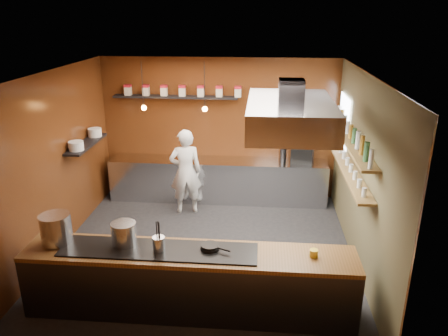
# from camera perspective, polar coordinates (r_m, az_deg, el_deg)

# --- Properties ---
(floor) EXTENTS (5.00, 5.00, 0.00)m
(floor) POSITION_cam_1_polar(r_m,az_deg,el_deg) (7.66, -2.45, -10.67)
(floor) COLOR black
(floor) RESTS_ON ground
(back_wall) EXTENTS (5.00, 0.00, 5.00)m
(back_wall) POSITION_cam_1_polar(r_m,az_deg,el_deg) (9.39, -0.62, 5.14)
(back_wall) COLOR #3F1B0B
(back_wall) RESTS_ON ground
(left_wall) EXTENTS (0.00, 5.00, 5.00)m
(left_wall) POSITION_cam_1_polar(r_m,az_deg,el_deg) (7.75, -21.28, 0.49)
(left_wall) COLOR #3F1B0B
(left_wall) RESTS_ON ground
(right_wall) EXTENTS (0.00, 5.00, 5.00)m
(right_wall) POSITION_cam_1_polar(r_m,az_deg,el_deg) (7.14, 17.68, -0.68)
(right_wall) COLOR brown
(right_wall) RESTS_ON ground
(ceiling) EXTENTS (5.00, 5.00, 0.00)m
(ceiling) POSITION_cam_1_polar(r_m,az_deg,el_deg) (6.66, -2.83, 12.15)
(ceiling) COLOR silver
(ceiling) RESTS_ON back_wall
(window_pane) EXTENTS (0.00, 1.00, 1.00)m
(window_pane) POSITION_cam_1_polar(r_m,az_deg,el_deg) (8.61, 15.36, 5.81)
(window_pane) COLOR white
(window_pane) RESTS_ON right_wall
(prep_counter) EXTENTS (4.60, 0.65, 0.90)m
(prep_counter) POSITION_cam_1_polar(r_m,az_deg,el_deg) (9.41, -0.79, -1.57)
(prep_counter) COLOR silver
(prep_counter) RESTS_ON floor
(pass_counter) EXTENTS (4.40, 0.72, 0.94)m
(pass_counter) POSITION_cam_1_polar(r_m,az_deg,el_deg) (6.08, -4.55, -14.53)
(pass_counter) COLOR #38383D
(pass_counter) RESTS_ON floor
(tin_shelf) EXTENTS (2.60, 0.26, 0.04)m
(tin_shelf) POSITION_cam_1_polar(r_m,az_deg,el_deg) (9.23, -6.36, 9.22)
(tin_shelf) COLOR black
(tin_shelf) RESTS_ON back_wall
(plate_shelf) EXTENTS (0.30, 1.40, 0.04)m
(plate_shelf) POSITION_cam_1_polar(r_m,az_deg,el_deg) (8.53, -17.52, 3.02)
(plate_shelf) COLOR black
(plate_shelf) RESTS_ON left_wall
(bottle_shelf_upper) EXTENTS (0.26, 2.80, 0.04)m
(bottle_shelf_upper) POSITION_cam_1_polar(r_m,az_deg,el_deg) (7.26, 16.32, 3.30)
(bottle_shelf_upper) COLOR olive
(bottle_shelf_upper) RESTS_ON right_wall
(bottle_shelf_lower) EXTENTS (0.26, 2.80, 0.04)m
(bottle_shelf_lower) POSITION_cam_1_polar(r_m,az_deg,el_deg) (7.40, 15.97, -0.19)
(bottle_shelf_lower) COLOR olive
(bottle_shelf_lower) RESTS_ON right_wall
(extractor_hood) EXTENTS (1.20, 2.00, 0.72)m
(extractor_hood) POSITION_cam_1_polar(r_m,az_deg,el_deg) (6.30, 8.62, 6.93)
(extractor_hood) COLOR #38383D
(extractor_hood) RESTS_ON ceiling
(pendant_left) EXTENTS (0.10, 0.10, 0.95)m
(pendant_left) POSITION_cam_1_polar(r_m,az_deg,el_deg) (8.73, -10.44, 8.06)
(pendant_left) COLOR black
(pendant_left) RESTS_ON ceiling
(pendant_right) EXTENTS (0.10, 0.10, 0.95)m
(pendant_right) POSITION_cam_1_polar(r_m,az_deg,el_deg) (8.49, -2.53, 8.04)
(pendant_right) COLOR black
(pendant_right) RESTS_ON ceiling
(storage_tins) EXTENTS (2.43, 0.13, 0.22)m
(storage_tins) POSITION_cam_1_polar(r_m,az_deg,el_deg) (9.18, -5.46, 10.02)
(storage_tins) COLOR #BEB69E
(storage_tins) RESTS_ON tin_shelf
(plate_stacks) EXTENTS (0.26, 1.16, 0.16)m
(plate_stacks) POSITION_cam_1_polar(r_m,az_deg,el_deg) (8.50, -17.59, 3.66)
(plate_stacks) COLOR silver
(plate_stacks) RESTS_ON plate_shelf
(bottles) EXTENTS (0.06, 2.66, 0.24)m
(bottles) POSITION_cam_1_polar(r_m,az_deg,el_deg) (7.22, 16.42, 4.36)
(bottles) COLOR silver
(bottles) RESTS_ON bottle_shelf_upper
(wine_glasses) EXTENTS (0.07, 2.37, 0.13)m
(wine_glasses) POSITION_cam_1_polar(r_m,az_deg,el_deg) (7.37, 16.03, 0.43)
(wine_glasses) COLOR silver
(wine_glasses) RESTS_ON bottle_shelf_lower
(stockpot_large) EXTENTS (0.46, 0.46, 0.40)m
(stockpot_large) POSITION_cam_1_polar(r_m,az_deg,el_deg) (6.33, -21.10, -7.38)
(stockpot_large) COLOR silver
(stockpot_large) RESTS_ON pass_counter
(stockpot_small) EXTENTS (0.41, 0.41, 0.31)m
(stockpot_small) POSITION_cam_1_polar(r_m,az_deg,el_deg) (6.02, -12.94, -8.36)
(stockpot_small) COLOR silver
(stockpot_small) RESTS_ON pass_counter
(utensil_crock) EXTENTS (0.19, 0.19, 0.21)m
(utensil_crock) POSITION_cam_1_polar(r_m,az_deg,el_deg) (5.80, -8.52, -9.82)
(utensil_crock) COLOR silver
(utensil_crock) RESTS_ON pass_counter
(frying_pan) EXTENTS (0.41, 0.25, 0.06)m
(frying_pan) POSITION_cam_1_polar(r_m,az_deg,el_deg) (5.82, -1.80, -10.26)
(frying_pan) COLOR black
(frying_pan) RESTS_ON pass_counter
(butter_jar) EXTENTS (0.12, 0.12, 0.10)m
(butter_jar) POSITION_cam_1_polar(r_m,az_deg,el_deg) (5.81, 11.64, -10.84)
(butter_jar) COLOR gold
(butter_jar) RESTS_ON pass_counter
(espresso_machine) EXTENTS (0.51, 0.50, 0.44)m
(espresso_machine) POSITION_cam_1_polar(r_m,az_deg,el_deg) (9.24, 10.22, 2.13)
(espresso_machine) COLOR black
(espresso_machine) RESTS_ON prep_counter
(chef) EXTENTS (0.71, 0.55, 1.74)m
(chef) POSITION_cam_1_polar(r_m,az_deg,el_deg) (8.71, -5.03, -0.48)
(chef) COLOR white
(chef) RESTS_ON floor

